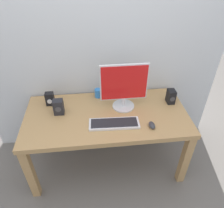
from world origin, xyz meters
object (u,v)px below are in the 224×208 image
desk (107,121)px  keyboard_primary (114,124)px  speaker_right (171,96)px  speaker_left (59,107)px  monitor (124,86)px  audio_controller (50,99)px  coffee_mug (98,93)px  mouse (152,125)px

desk → keyboard_primary: 0.20m
speaker_right → speaker_left: (-1.16, -0.06, 0.00)m
speaker_left → monitor: bearing=4.0°
speaker_left → audio_controller: bearing=122.8°
speaker_right → coffee_mug: size_ratio=1.53×
speaker_left → coffee_mug: bearing=31.3°
keyboard_primary → audio_controller: (-0.63, 0.39, 0.06)m
desk → coffee_mug: size_ratio=16.59×
desk → monitor: 0.40m
coffee_mug → audio_controller: bearing=-170.8°
monitor → keyboard_primary: (-0.13, -0.27, -0.23)m
keyboard_primary → speaker_left: 0.58m
monitor → keyboard_primary: size_ratio=1.00×
mouse → speaker_left: size_ratio=0.62×
desk → keyboard_primary: keyboard_primary is taller
keyboard_primary → speaker_left: bearing=156.4°
speaker_right → keyboard_primary: bearing=-155.9°
coffee_mug → keyboard_primary: bearing=-75.3°
keyboard_primary → audio_controller: size_ratio=3.40×
mouse → monitor: bearing=118.3°
mouse → speaker_left: speaker_left is taller
desk → monitor: monitor is taller
keyboard_primary → coffee_mug: coffee_mug is taller
speaker_left → keyboard_primary: bearing=-23.6°
mouse → coffee_mug: size_ratio=0.99×
keyboard_primary → audio_controller: audio_controller is taller
audio_controller → monitor: bearing=-8.8°
mouse → speaker_right: bearing=46.7°
monitor → desk: bearing=-149.3°
keyboard_primary → audio_controller: bearing=148.1°
desk → speaker_right: size_ratio=10.87×
speaker_right → coffee_mug: 0.78m
coffee_mug → speaker_right: bearing=-13.8°
keyboard_primary → coffee_mug: bearing=104.7°
speaker_right → audio_controller: bearing=175.2°
keyboard_primary → speaker_right: speaker_right is taller
keyboard_primary → desk: bearing=109.6°
monitor → audio_controller: (-0.76, 0.12, -0.18)m
mouse → speaker_right: speaker_right is taller
desk → coffee_mug: bearing=102.0°
monitor → coffee_mug: (-0.25, 0.20, -0.20)m
monitor → keyboard_primary: monitor is taller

